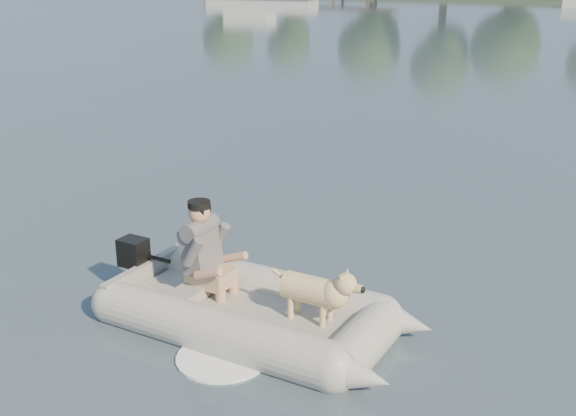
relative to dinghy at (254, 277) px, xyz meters
The scene contains 5 objects.
water 0.68m from the dinghy, 145.76° to the right, with size 160.00×160.00×0.00m, color slate.
dinghy is the anchor object (origin of this frame).
man 0.67m from the dinghy, behind, with size 0.66×0.57×0.99m, color #5D5D61, non-canonical shape.
dog 0.60m from the dinghy, ahead, with size 0.85×0.30×0.57m, color tan, non-canonical shape.
outboard_motor 1.54m from the dinghy, behind, with size 0.38×0.27×0.72m, color black, non-canonical shape.
Camera 1 is at (3.61, -5.22, 3.49)m, focal length 45.00 mm.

